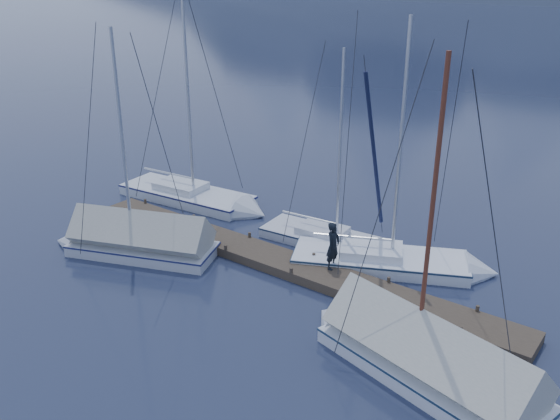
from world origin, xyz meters
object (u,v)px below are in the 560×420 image
object	(u,v)px
sailboat_covered_far	(130,242)
person	(333,246)
sailboat_open_left	(203,200)
sailboat_covered_near	(412,354)
sailboat_open_mid	(347,245)
sailboat_open_right	(405,264)

from	to	relation	value
sailboat_covered_far	person	distance (m)	7.78
sailboat_open_left	sailboat_covered_far	size ratio (longest dim) A/B	1.10
sailboat_covered_far	sailboat_covered_near	bearing A→B (deg)	-0.60
person	sailboat_open_left	bearing A→B (deg)	72.06
sailboat_covered_near	sailboat_open_mid	bearing A→B (deg)	134.21
sailboat_covered_near	sailboat_covered_far	size ratio (longest dim) A/B	1.03
sailboat_covered_near	person	world-z (taller)	sailboat_covered_near
sailboat_open_mid	person	world-z (taller)	sailboat_open_mid
person	sailboat_covered_near	bearing A→B (deg)	-127.30
sailboat_open_left	sailboat_open_right	world-z (taller)	sailboat_open_left
sailboat_open_mid	sailboat_covered_far	bearing A→B (deg)	-140.95
sailboat_open_right	sailboat_open_mid	bearing A→B (deg)	176.55
sailboat_open_left	sailboat_covered_near	distance (m)	13.98
sailboat_open_right	sailboat_covered_far	xyz separation A→B (m)	(-8.96, -5.05, 0.28)
sailboat_open_right	sailboat_covered_far	world-z (taller)	sailboat_open_right
sailboat_open_right	sailboat_covered_far	bearing A→B (deg)	-150.60
sailboat_covered_far	sailboat_open_right	bearing A→B (deg)	29.40
sailboat_open_left	person	bearing A→B (deg)	-15.54
sailboat_open_left	sailboat_open_right	distance (m)	10.24
sailboat_open_right	sailboat_open_left	bearing A→B (deg)	178.46
sailboat_open_right	person	distance (m)	2.94
person	sailboat_open_mid	bearing A→B (deg)	15.81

